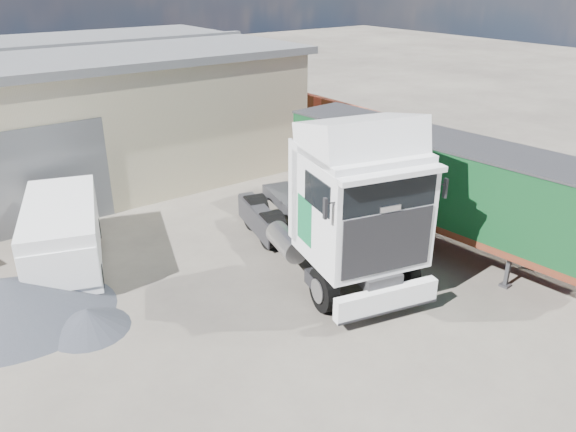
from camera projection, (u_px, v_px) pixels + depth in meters
ground at (268, 349)px, 13.28m from camera, size 120.00×120.00×0.00m
brick_boundary_wall at (413, 152)px, 23.43m from camera, size 0.35×26.00×2.50m
tractor_unit at (343, 210)px, 15.56m from camera, size 4.48×7.89×5.04m
box_trailer at (428, 177)px, 17.89m from camera, size 3.18×10.83×3.55m
panel_van at (63, 237)px, 16.46m from camera, size 3.37×5.23×1.99m
gravel_heap at (0, 299)px, 14.31m from camera, size 7.01×7.01×1.14m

